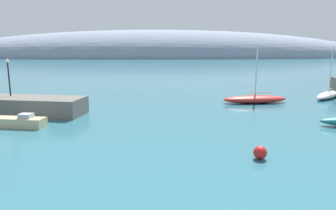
{
  "coord_description": "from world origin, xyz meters",
  "views": [
    {
      "loc": [
        -3.27,
        -2.71,
        7.13
      ],
      "look_at": [
        -1.85,
        28.68,
        1.18
      ],
      "focal_mm": 32.56,
      "sensor_mm": 36.0,
      "label": 1
    }
  ],
  "objects_px": {
    "mooring_buoy_red": "(260,152)",
    "motorboat_sand_foreground": "(19,122)",
    "harbor_lamp_post": "(8,73)",
    "sailboat_white_outer_mooring": "(329,95)",
    "sailboat_red_near_shore": "(255,99)"
  },
  "relations": [
    {
      "from": "mooring_buoy_red",
      "to": "motorboat_sand_foreground",
      "type": "bearing_deg",
      "value": 154.78
    },
    {
      "from": "harbor_lamp_post",
      "to": "motorboat_sand_foreground",
      "type": "bearing_deg",
      "value": -61.13
    },
    {
      "from": "sailboat_white_outer_mooring",
      "to": "harbor_lamp_post",
      "type": "xyz_separation_m",
      "value": [
        -40.91,
        -7.99,
        3.87
      ]
    },
    {
      "from": "sailboat_red_near_shore",
      "to": "mooring_buoy_red",
      "type": "relative_size",
      "value": 9.74
    },
    {
      "from": "sailboat_white_outer_mooring",
      "to": "motorboat_sand_foreground",
      "type": "height_order",
      "value": "sailboat_white_outer_mooring"
    },
    {
      "from": "sailboat_red_near_shore",
      "to": "harbor_lamp_post",
      "type": "xyz_separation_m",
      "value": [
        -29.02,
        -4.47,
        3.82
      ]
    },
    {
      "from": "mooring_buoy_red",
      "to": "harbor_lamp_post",
      "type": "height_order",
      "value": "harbor_lamp_post"
    },
    {
      "from": "sailboat_white_outer_mooring",
      "to": "sailboat_red_near_shore",
      "type": "bearing_deg",
      "value": 152.49
    },
    {
      "from": "sailboat_red_near_shore",
      "to": "harbor_lamp_post",
      "type": "height_order",
      "value": "sailboat_red_near_shore"
    },
    {
      "from": "sailboat_red_near_shore",
      "to": "sailboat_white_outer_mooring",
      "type": "xyz_separation_m",
      "value": [
        11.89,
        3.53,
        -0.05
      ]
    },
    {
      "from": "motorboat_sand_foreground",
      "to": "mooring_buoy_red",
      "type": "bearing_deg",
      "value": -14.8
    },
    {
      "from": "sailboat_red_near_shore",
      "to": "sailboat_white_outer_mooring",
      "type": "relative_size",
      "value": 1.18
    },
    {
      "from": "motorboat_sand_foreground",
      "to": "sailboat_white_outer_mooring",
      "type": "bearing_deg",
      "value": 31.73
    },
    {
      "from": "sailboat_red_near_shore",
      "to": "harbor_lamp_post",
      "type": "bearing_deg",
      "value": 5.03
    },
    {
      "from": "harbor_lamp_post",
      "to": "mooring_buoy_red",
      "type": "bearing_deg",
      "value": -34.39
    }
  ]
}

